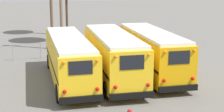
# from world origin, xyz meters

# --- Properties ---
(ground_plane) EXTENTS (160.00, 160.00, 0.00)m
(ground_plane) POSITION_xyz_m (0.00, 0.00, 0.00)
(ground_plane) COLOR #66635E
(school_bus_0) EXTENTS (2.58, 10.48, 3.05)m
(school_bus_0) POSITION_xyz_m (-2.97, 0.53, 1.68)
(school_bus_0) COLOR yellow
(school_bus_0) RESTS_ON ground
(school_bus_1) EXTENTS (2.75, 9.95, 3.24)m
(school_bus_1) POSITION_xyz_m (-0.00, 0.20, 1.77)
(school_bus_1) COLOR yellow
(school_bus_1) RESTS_ON ground
(school_bus_2) EXTENTS (2.58, 9.71, 3.20)m
(school_bus_2) POSITION_xyz_m (2.97, 0.69, 1.75)
(school_bus_2) COLOR #E5A00C
(school_bus_2) RESTS_ON ground
(fence_line) EXTENTS (13.99, 0.06, 1.42)m
(fence_line) POSITION_xyz_m (0.00, 7.60, 0.97)
(fence_line) COLOR #939399
(fence_line) RESTS_ON ground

